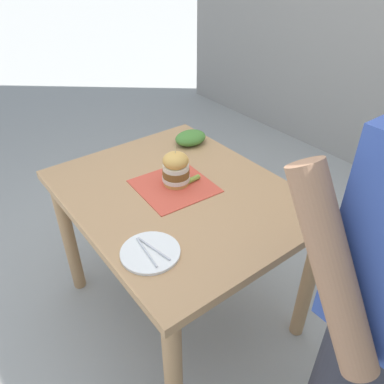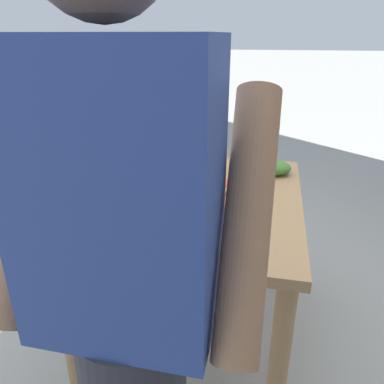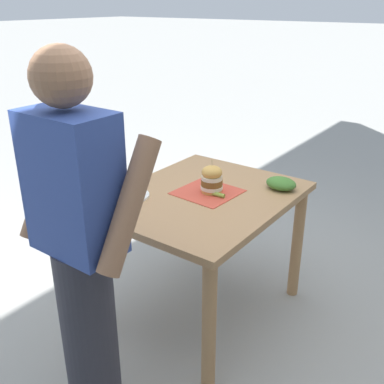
{
  "view_description": "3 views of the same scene",
  "coord_description": "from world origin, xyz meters",
  "px_view_note": "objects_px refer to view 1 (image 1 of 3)",
  "views": [
    {
      "loc": [
        0.8,
        1.14,
        1.76
      ],
      "look_at": [
        0.0,
        0.1,
        0.85
      ],
      "focal_mm": 35.0,
      "sensor_mm": 36.0,
      "label": 1
    },
    {
      "loc": [
        -0.31,
        1.5,
        1.46
      ],
      "look_at": [
        0.0,
        0.1,
        0.85
      ],
      "focal_mm": 35.0,
      "sensor_mm": 36.0,
      "label": 2
    },
    {
      "loc": [
        -1.34,
        1.93,
        1.82
      ],
      "look_at": [
        0.0,
        0.1,
        0.85
      ],
      "focal_mm": 42.0,
      "sensor_mm": 36.0,
      "label": 3
    }
  ],
  "objects_px": {
    "side_plate_with_forks": "(150,252)",
    "side_salad": "(191,138)",
    "pickle_spear": "(192,179)",
    "patio_table": "(179,213)",
    "diner_across_table": "(381,307)",
    "sandwich": "(176,169)"
  },
  "relations": [
    {
      "from": "patio_table",
      "to": "pickle_spear",
      "type": "xyz_separation_m",
      "value": [
        -0.09,
        -0.02,
        0.14
      ]
    },
    {
      "from": "side_salad",
      "to": "side_plate_with_forks",
      "type": "bearing_deg",
      "value": 43.17
    },
    {
      "from": "patio_table",
      "to": "side_plate_with_forks",
      "type": "height_order",
      "value": "side_plate_with_forks"
    },
    {
      "from": "sandwich",
      "to": "pickle_spear",
      "type": "bearing_deg",
      "value": 152.04
    },
    {
      "from": "patio_table",
      "to": "side_salad",
      "type": "distance_m",
      "value": 0.5
    },
    {
      "from": "pickle_spear",
      "to": "patio_table",
      "type": "bearing_deg",
      "value": 12.0
    },
    {
      "from": "sandwich",
      "to": "diner_across_table",
      "type": "relative_size",
      "value": 0.12
    },
    {
      "from": "side_plate_with_forks",
      "to": "diner_across_table",
      "type": "bearing_deg",
      "value": 118.85
    },
    {
      "from": "side_plate_with_forks",
      "to": "side_salad",
      "type": "bearing_deg",
      "value": -136.83
    },
    {
      "from": "side_salad",
      "to": "pickle_spear",
      "type": "bearing_deg",
      "value": 53.92
    },
    {
      "from": "side_plate_with_forks",
      "to": "diner_across_table",
      "type": "relative_size",
      "value": 0.13
    },
    {
      "from": "pickle_spear",
      "to": "sandwich",
      "type": "bearing_deg",
      "value": -27.96
    },
    {
      "from": "sandwich",
      "to": "side_salad",
      "type": "distance_m",
      "value": 0.41
    },
    {
      "from": "pickle_spear",
      "to": "diner_across_table",
      "type": "xyz_separation_m",
      "value": [
        0.05,
        0.94,
        0.07
      ]
    },
    {
      "from": "side_plate_with_forks",
      "to": "side_salad",
      "type": "relative_size",
      "value": 1.22
    },
    {
      "from": "patio_table",
      "to": "side_salad",
      "type": "height_order",
      "value": "side_salad"
    },
    {
      "from": "sandwich",
      "to": "diner_across_table",
      "type": "distance_m",
      "value": 0.98
    },
    {
      "from": "pickle_spear",
      "to": "side_salad",
      "type": "height_order",
      "value": "side_salad"
    },
    {
      "from": "patio_table",
      "to": "diner_across_table",
      "type": "xyz_separation_m",
      "value": [
        -0.05,
        0.92,
        0.21
      ]
    },
    {
      "from": "sandwich",
      "to": "side_salad",
      "type": "relative_size",
      "value": 1.08
    },
    {
      "from": "side_salad",
      "to": "diner_across_table",
      "type": "xyz_separation_m",
      "value": [
        0.28,
        1.26,
        0.05
      ]
    },
    {
      "from": "side_plate_with_forks",
      "to": "diner_across_table",
      "type": "distance_m",
      "value": 0.76
    }
  ]
}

